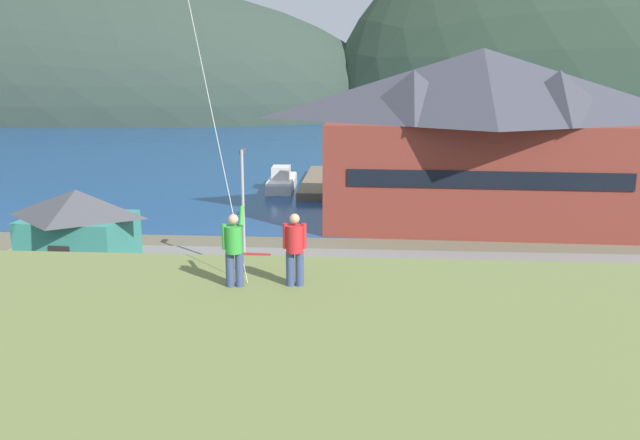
{
  "coord_description": "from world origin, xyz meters",
  "views": [
    {
      "loc": [
        1.6,
        -24.26,
        11.13
      ],
      "look_at": [
        -0.76,
        9.0,
        3.3
      ],
      "focal_mm": 37.67,
      "sensor_mm": 36.0,
      "label": 1
    }
  ],
  "objects": [
    {
      "name": "ground_plane",
      "position": [
        0.0,
        0.0,
        0.0
      ],
      "size": [
        600.0,
        600.0,
        0.0
      ],
      "primitive_type": "plane",
      "color": "#66604C"
    },
    {
      "name": "parking_lot_pad",
      "position": [
        0.0,
        5.0,
        0.05
      ],
      "size": [
        40.0,
        20.0,
        0.1
      ],
      "primitive_type": "cube",
      "color": "gray",
      "rests_on": "ground"
    },
    {
      "name": "bay_water",
      "position": [
        0.0,
        60.0,
        0.01
      ],
      "size": [
        360.0,
        84.0,
        0.03
      ],
      "primitive_type": "cube",
      "color": "navy",
      "rests_on": "ground"
    },
    {
      "name": "far_hill_west_ridge",
      "position": [
        -60.3,
        119.42,
        0.0
      ],
      "size": [
        135.75,
        61.28,
        55.94
      ],
      "primitive_type": "ellipsoid",
      "color": "#2D3D33",
      "rests_on": "ground"
    },
    {
      "name": "harbor_lodge",
      "position": [
        9.34,
        22.97,
        6.49
      ],
      "size": [
        22.45,
        12.56,
        12.11
      ],
      "color": "brown",
      "rests_on": "ground"
    },
    {
      "name": "storage_shed_near_lot",
      "position": [
        -13.22,
        8.38,
        2.5
      ],
      "size": [
        5.8,
        4.83,
        4.83
      ],
      "color": "#338475",
      "rests_on": "ground"
    },
    {
      "name": "storage_shed_waterside",
      "position": [
        1.5,
        23.98,
        2.0
      ],
      "size": [
        4.95,
        4.3,
        3.86
      ],
      "color": "#756B5B",
      "rests_on": "ground"
    },
    {
      "name": "wharf_dock",
      "position": [
        -2.6,
        37.03,
        0.35
      ],
      "size": [
        3.2,
        15.06,
        0.7
      ],
      "color": "#70604C",
      "rests_on": "ground"
    },
    {
      "name": "moored_boat_wharfside",
      "position": [
        -6.04,
        34.86,
        0.72
      ],
      "size": [
        2.44,
        7.01,
        2.16
      ],
      "color": "silver",
      "rests_on": "ground"
    },
    {
      "name": "moored_boat_outer_mooring",
      "position": [
        0.89,
        40.63,
        0.72
      ],
      "size": [
        2.55,
        7.22,
        2.16
      ],
      "color": "#A8A399",
      "rests_on": "ground"
    },
    {
      "name": "parked_car_front_row_silver",
      "position": [
        -4.6,
        -0.31,
        1.06
      ],
      "size": [
        4.21,
        2.07,
        1.82
      ],
      "color": "#9EA3A8",
      "rests_on": "parking_lot_pad"
    },
    {
      "name": "parked_car_back_row_right",
      "position": [
        13.77,
        5.94,
        1.06
      ],
      "size": [
        4.34,
        2.35,
        1.82
      ],
      "color": "#236633",
      "rests_on": "parking_lot_pad"
    },
    {
      "name": "parked_car_back_row_left",
      "position": [
        -4.3,
        6.73,
        1.06
      ],
      "size": [
        4.32,
        2.3,
        1.82
      ],
      "color": "red",
      "rests_on": "parking_lot_pad"
    },
    {
      "name": "parked_car_lone_by_shed",
      "position": [
        5.92,
        5.82,
        1.06
      ],
      "size": [
        4.35,
        2.37,
        1.82
      ],
      "color": "black",
      "rests_on": "parking_lot_pad"
    },
    {
      "name": "parked_car_front_row_red",
      "position": [
        11.89,
        0.39,
        1.06
      ],
      "size": [
        4.29,
        2.24,
        1.82
      ],
      "color": "#9EA3A8",
      "rests_on": "parking_lot_pad"
    },
    {
      "name": "parked_car_mid_row_center",
      "position": [
        6.66,
        0.28,
        1.06
      ],
      "size": [
        4.34,
        2.34,
        1.82
      ],
      "color": "navy",
      "rests_on": "parking_lot_pad"
    },
    {
      "name": "parked_car_mid_row_near",
      "position": [
        -9.44,
        0.98,
        1.06
      ],
      "size": [
        4.22,
        2.1,
        1.82
      ],
      "color": "navy",
      "rests_on": "parking_lot_pad"
    },
    {
      "name": "parked_car_mid_row_far",
      "position": [
        0.88,
        6.07,
        1.06
      ],
      "size": [
        4.3,
        2.25,
        1.82
      ],
      "color": "navy",
      "rests_on": "parking_lot_pad"
    },
    {
      "name": "parking_light_pole",
      "position": [
        -5.0,
        10.56,
        3.91
      ],
      "size": [
        0.24,
        0.78,
        6.55
      ],
      "color": "#ADADB2",
      "rests_on": "parking_lot_pad"
    },
    {
      "name": "person_kite_flyer",
      "position": [
        -1.46,
        -9.41,
        6.95
      ],
      "size": [
        0.52,
        0.68,
        1.86
      ],
      "color": "#384770",
      "rests_on": "grassy_hill_foreground"
    },
    {
      "name": "person_companion",
      "position": [
        -0.06,
        -9.26,
        6.94
      ],
      "size": [
        0.55,
        0.4,
        1.74
      ],
      "color": "#384770",
      "rests_on": "grassy_hill_foreground"
    }
  ]
}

